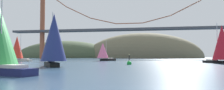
{
  "coord_description": "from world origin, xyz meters",
  "views": [
    {
      "loc": [
        13.69,
        -27.36,
        2.23
      ],
      "look_at": [
        0.0,
        44.05,
        5.48
      ],
      "focal_mm": 35.53,
      "sensor_mm": 36.0,
      "label": 1
    }
  ],
  "objects_px": {
    "sailboat_pink_spinnaker": "(103,51)",
    "channel_buoy": "(129,63)",
    "sailboat_scarlet_sail": "(17,48)",
    "sailboat_white_mainsail": "(6,45)",
    "sailboat_crimson_sail": "(222,43)",
    "sailboat_navy_sail": "(54,39)"
  },
  "relations": [
    {
      "from": "sailboat_navy_sail",
      "to": "channel_buoy",
      "type": "xyz_separation_m",
      "value": [
        12.61,
        12.62,
        -4.89
      ]
    },
    {
      "from": "sailboat_crimson_sail",
      "to": "sailboat_pink_spinnaker",
      "type": "height_order",
      "value": "sailboat_crimson_sail"
    },
    {
      "from": "sailboat_scarlet_sail",
      "to": "channel_buoy",
      "type": "relative_size",
      "value": 3.7
    },
    {
      "from": "sailboat_pink_spinnaker",
      "to": "channel_buoy",
      "type": "height_order",
      "value": "sailboat_pink_spinnaker"
    },
    {
      "from": "sailboat_white_mainsail",
      "to": "sailboat_crimson_sail",
      "type": "bearing_deg",
      "value": 18.05
    },
    {
      "from": "sailboat_navy_sail",
      "to": "sailboat_white_mainsail",
      "type": "distance_m",
      "value": 16.96
    },
    {
      "from": "sailboat_scarlet_sail",
      "to": "channel_buoy",
      "type": "height_order",
      "value": "sailboat_scarlet_sail"
    },
    {
      "from": "sailboat_navy_sail",
      "to": "sailboat_scarlet_sail",
      "type": "bearing_deg",
      "value": 132.47
    },
    {
      "from": "sailboat_navy_sail",
      "to": "sailboat_pink_spinnaker",
      "type": "xyz_separation_m",
      "value": [
        -0.61,
        42.95,
        -1.6
      ]
    },
    {
      "from": "sailboat_scarlet_sail",
      "to": "sailboat_crimson_sail",
      "type": "bearing_deg",
      "value": -6.65
    },
    {
      "from": "sailboat_navy_sail",
      "to": "sailboat_crimson_sail",
      "type": "bearing_deg",
      "value": 33.76
    },
    {
      "from": "sailboat_white_mainsail",
      "to": "sailboat_pink_spinnaker",
      "type": "bearing_deg",
      "value": 67.61
    },
    {
      "from": "sailboat_pink_spinnaker",
      "to": "channel_buoy",
      "type": "relative_size",
      "value": 2.87
    },
    {
      "from": "sailboat_scarlet_sail",
      "to": "channel_buoy",
      "type": "xyz_separation_m",
      "value": [
        41.23,
        -18.65,
        -4.23
      ]
    },
    {
      "from": "sailboat_scarlet_sail",
      "to": "sailboat_white_mainsail",
      "type": "bearing_deg",
      "value": -61.13
    },
    {
      "from": "sailboat_pink_spinnaker",
      "to": "channel_buoy",
      "type": "xyz_separation_m",
      "value": [
        13.22,
        -30.33,
        -3.29
      ]
    },
    {
      "from": "sailboat_white_mainsail",
      "to": "sailboat_pink_spinnaker",
      "type": "relative_size",
      "value": 1.25
    },
    {
      "from": "sailboat_pink_spinnaker",
      "to": "sailboat_white_mainsail",
      "type": "bearing_deg",
      "value": -112.39
    },
    {
      "from": "sailboat_crimson_sail",
      "to": "sailboat_navy_sail",
      "type": "xyz_separation_m",
      "value": [
        -35.57,
        -23.78,
        0.04
      ]
    },
    {
      "from": "sailboat_white_mainsail",
      "to": "sailboat_pink_spinnaker",
      "type": "xyz_separation_m",
      "value": [
        14.73,
        35.76,
        -0.95
      ]
    },
    {
      "from": "sailboat_crimson_sail",
      "to": "sailboat_white_mainsail",
      "type": "height_order",
      "value": "sailboat_crimson_sail"
    },
    {
      "from": "sailboat_navy_sail",
      "to": "channel_buoy",
      "type": "distance_m",
      "value": 18.5
    }
  ]
}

